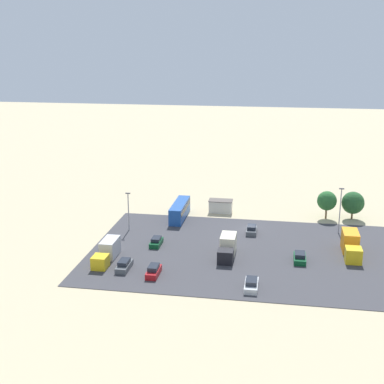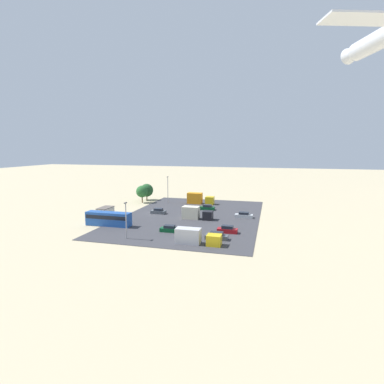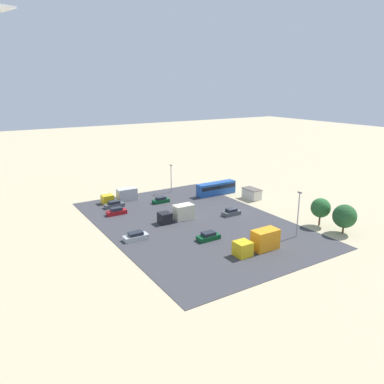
% 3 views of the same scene
% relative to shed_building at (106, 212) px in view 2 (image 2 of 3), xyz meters
% --- Properties ---
extents(ground_plane, '(400.00, 400.00, 0.00)m').
position_rel_shed_building_xyz_m(ground_plane, '(-6.68, 10.53, -1.33)').
color(ground_plane, tan).
extents(parking_lot_surface, '(52.45, 35.20, 0.08)m').
position_rel_shed_building_xyz_m(parking_lot_surface, '(-6.68, 21.77, -1.29)').
color(parking_lot_surface, '#38383D').
rests_on(parking_lot_surface, ground).
extents(shed_building, '(4.98, 2.85, 2.64)m').
position_rel_shed_building_xyz_m(shed_building, '(0.00, 0.00, 0.00)').
color(shed_building, silver).
rests_on(shed_building, ground).
extents(bus, '(2.48, 10.88, 3.20)m').
position_rel_shed_building_xyz_m(bus, '(7.72, 5.44, 0.48)').
color(bus, '#1E4C9E').
rests_on(bus, ground).
extents(parked_car_0, '(1.87, 4.05, 1.51)m').
position_rel_shed_building_xyz_m(parked_car_0, '(-7.23, 12.04, -0.62)').
color(parked_car_0, '#4C5156').
rests_on(parked_car_0, ground).
extents(parked_car_1, '(1.96, 4.29, 1.50)m').
position_rel_shed_building_xyz_m(parked_car_1, '(-15.79, 24.05, -0.62)').
color(parked_car_1, '#0C4723').
rests_on(parked_car_1, ground).
extents(parked_car_2, '(1.92, 4.59, 1.46)m').
position_rel_shed_building_xyz_m(parked_car_2, '(-8.60, 35.34, -0.64)').
color(parked_car_2, '#ADB2B7').
rests_on(parked_car_2, ground).
extents(parked_car_3, '(1.72, 4.06, 1.45)m').
position_rel_shed_building_xyz_m(parked_car_3, '(8.98, 20.95, -0.64)').
color(parked_car_3, '#0C4723').
rests_on(parked_car_3, ground).
extents(parked_car_4, '(1.70, 4.34, 1.60)m').
position_rel_shed_building_xyz_m(parked_car_4, '(6.51, 33.22, -0.58)').
color(parked_car_4, maroon).
rests_on(parked_car_4, ground).
extents(parked_car_5, '(1.77, 4.52, 1.51)m').
position_rel_shed_building_xyz_m(parked_car_5, '(11.62, 31.80, -0.62)').
color(parked_car_5, '#4C5156').
rests_on(parked_car_5, ground).
extents(parked_truck_0, '(2.36, 8.74, 2.93)m').
position_rel_shed_building_xyz_m(parked_truck_0, '(15.47, 28.42, 0.09)').
color(parked_truck_0, gold).
rests_on(parked_truck_0, ground).
extents(parked_truck_1, '(2.59, 8.64, 3.52)m').
position_rel_shed_building_xyz_m(parked_truck_1, '(-24.33, 19.45, 0.36)').
color(parked_truck_1, gold).
rests_on(parked_truck_1, ground).
extents(parked_truck_2, '(2.52, 7.78, 3.18)m').
position_rel_shed_building_xyz_m(parked_truck_2, '(-3.88, 23.53, 0.21)').
color(parked_truck_2, black).
rests_on(parked_truck_2, ground).
extents(tree_near_shed, '(3.92, 3.92, 5.74)m').
position_rel_shed_building_xyz_m(tree_near_shed, '(-21.60, 0.71, 2.43)').
color(tree_near_shed, brown).
rests_on(tree_near_shed, ground).
extents(tree_apron_mid, '(4.51, 4.51, 5.69)m').
position_rel_shed_building_xyz_m(tree_apron_mid, '(-26.78, 0.12, 2.10)').
color(tree_apron_mid, brown).
rests_on(tree_apron_mid, ground).
extents(light_pole_lot_centre, '(0.90, 0.28, 7.40)m').
position_rel_shed_building_xyz_m(light_pole_lot_centre, '(15.88, 14.24, 2.88)').
color(light_pole_lot_centre, gray).
rests_on(light_pole_lot_centre, ground).
extents(light_pole_lot_edge, '(0.90, 0.28, 8.70)m').
position_rel_shed_building_xyz_m(light_pole_lot_edge, '(-23.32, 9.14, 3.53)').
color(light_pole_lot_edge, gray).
rests_on(light_pole_lot_edge, ground).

